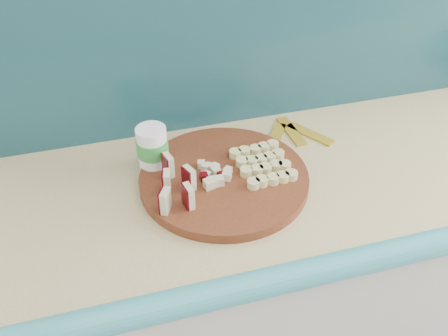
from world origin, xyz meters
TOP-DOWN VIEW (x-y plane):
  - kitchen_counter at (0.10, 1.50)m, footprint 2.20×0.63m
  - backsplash at (0.10, 1.79)m, footprint 2.20×0.02m
  - cutting_board at (-0.41, 1.52)m, footprint 0.42×0.42m
  - apple_wedges at (-0.54, 1.48)m, footprint 0.09×0.16m
  - apple_chunks at (-0.44, 1.52)m, footprint 0.07×0.06m
  - banana_slices at (-0.31, 1.52)m, footprint 0.13×0.16m
  - canister at (-0.57, 1.61)m, footprint 0.08×0.08m
  - banana_peel at (-0.17, 1.66)m, footprint 0.20×0.17m

SIDE VIEW (x-z plane):
  - kitchen_counter at x=0.10m, z-range 0.00..0.91m
  - banana_peel at x=-0.17m, z-range 0.91..0.92m
  - cutting_board at x=-0.41m, z-range 0.91..0.94m
  - banana_slices at x=-0.31m, z-range 0.94..0.95m
  - apple_chunks at x=-0.44m, z-range 0.94..0.96m
  - apple_wedges at x=-0.54m, z-range 0.94..0.99m
  - canister at x=-0.57m, z-range 0.91..1.04m
  - backsplash at x=0.10m, z-range 0.91..1.41m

